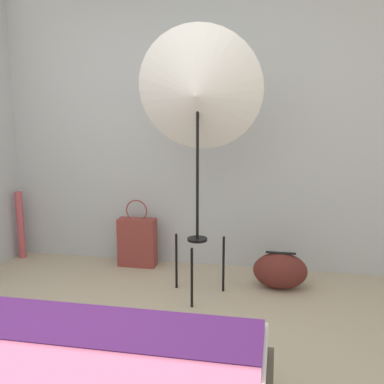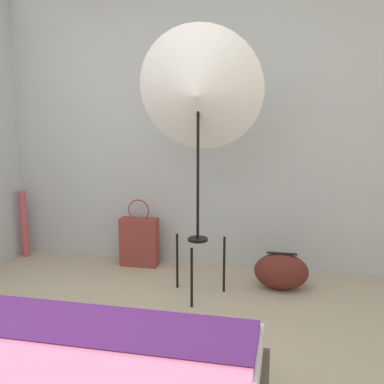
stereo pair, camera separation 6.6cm
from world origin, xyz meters
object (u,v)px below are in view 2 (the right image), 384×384
at_px(duffel_bag, 281,271).
at_px(paper_roll, 24,224).
at_px(photo_umbrella, 198,94).
at_px(tote_bag, 139,241).

height_order(duffel_bag, paper_roll, paper_roll).
bearing_deg(duffel_bag, photo_umbrella, -157.29).
xyz_separation_m(duffel_bag, paper_roll, (-2.52, 0.30, 0.18)).
bearing_deg(tote_bag, photo_umbrella, -39.54).
height_order(tote_bag, paper_roll, paper_roll).
bearing_deg(paper_roll, tote_bag, -0.53).
bearing_deg(tote_bag, paper_roll, 179.47).
bearing_deg(photo_umbrella, duffel_bag, 22.71).
distance_m(tote_bag, duffel_bag, 1.35).
distance_m(duffel_bag, paper_roll, 2.54).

